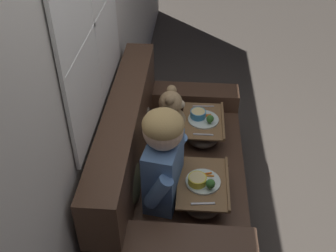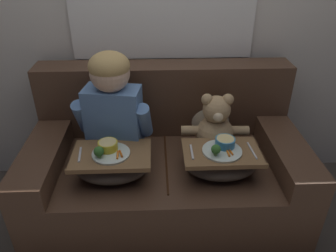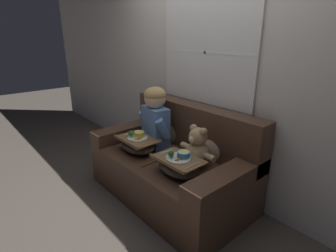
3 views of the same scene
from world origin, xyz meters
name	(u,v)px [view 2 (image 2 of 3)]	position (x,y,z in m)	size (l,w,h in m)	color
ground_plane	(166,210)	(0.00, 0.00, 0.00)	(14.00, 14.00, 0.00)	#4C443D
wall_back_with_window	(163,7)	(0.00, 0.54, 1.31)	(8.00, 0.08, 2.60)	beige
couch	(166,166)	(0.00, 0.07, 0.35)	(1.73, 0.95, 0.98)	#4C3323
throw_pillow_behind_child	(118,114)	(-0.32, 0.29, 0.64)	(0.36, 0.17, 0.37)	#898456
throw_pillow_behind_teddy	(210,112)	(0.32, 0.29, 0.64)	(0.34, 0.16, 0.35)	#C1B293
child_figure	(112,101)	(-0.32, 0.07, 0.85)	(0.50, 0.27, 0.68)	#5B84BC
teddy_bear	(215,128)	(0.32, 0.07, 0.65)	(0.44, 0.31, 0.41)	tan
lap_tray_child	(112,164)	(-0.32, -0.17, 0.56)	(0.46, 0.32, 0.24)	#473D33
lap_tray_teddy	(221,161)	(0.32, -0.17, 0.56)	(0.46, 0.31, 0.23)	#473D33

